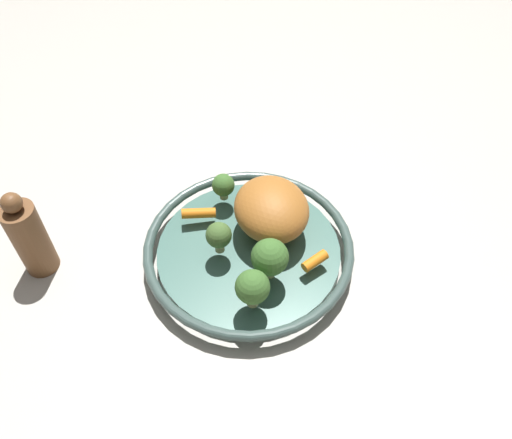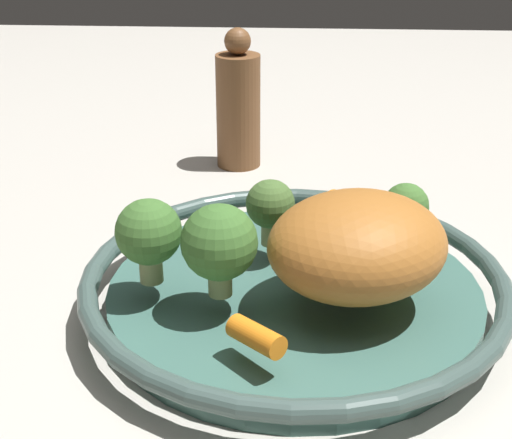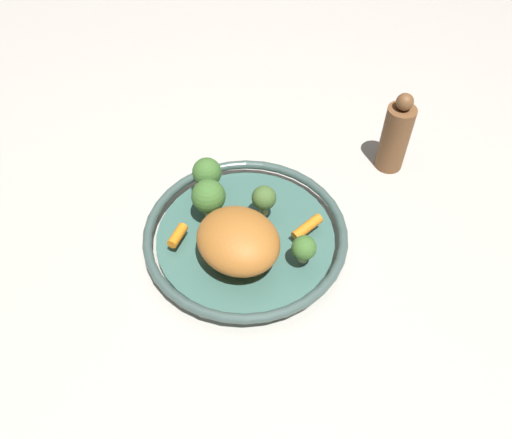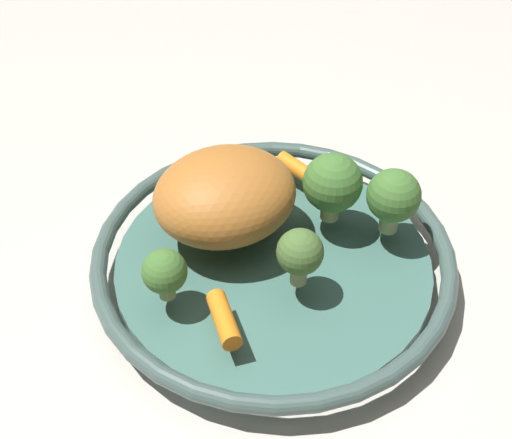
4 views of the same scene
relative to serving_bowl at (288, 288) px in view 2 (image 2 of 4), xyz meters
name	(u,v)px [view 2 (image 2 of 4)]	position (x,y,z in m)	size (l,w,h in m)	color
ground_plane	(288,310)	(0.00, 0.00, -0.02)	(2.49, 2.49, 0.00)	#B7B2A8
serving_bowl	(288,288)	(0.00, 0.00, 0.00)	(0.35, 0.35, 0.04)	#3D665B
roast_chicken_piece	(351,245)	(0.03, 0.05, 0.06)	(0.14, 0.12, 0.08)	#AA6528
baby_carrot_center	(249,336)	(0.11, -0.02, 0.03)	(0.02, 0.02, 0.04)	orange
baby_carrot_right	(337,212)	(-0.09, 0.04, 0.03)	(0.02, 0.02, 0.06)	orange
broccoli_floret_large	(143,234)	(0.03, -0.11, 0.06)	(0.05, 0.05, 0.07)	tan
broccoli_floret_mid	(265,206)	(-0.04, -0.02, 0.06)	(0.04, 0.04, 0.06)	tan
broccoli_floret_small	(400,207)	(-0.06, 0.09, 0.05)	(0.04, 0.04, 0.05)	tan
broccoli_floret_edge	(213,243)	(0.04, -0.06, 0.06)	(0.06, 0.06, 0.07)	tan
pepper_mill	(234,106)	(-0.34, -0.07, 0.05)	(0.05, 0.05, 0.17)	brown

